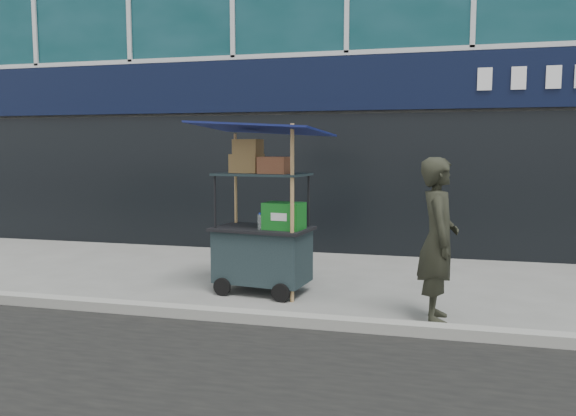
# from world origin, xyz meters

# --- Properties ---
(ground) EXTENTS (80.00, 80.00, 0.00)m
(ground) POSITION_xyz_m (0.00, 0.00, 0.00)
(ground) COLOR slate
(ground) RESTS_ON ground
(curb) EXTENTS (80.00, 0.18, 0.12)m
(curb) POSITION_xyz_m (0.00, -0.20, 0.06)
(curb) COLOR gray
(curb) RESTS_ON ground
(vendor_cart) EXTENTS (1.72, 1.33, 2.15)m
(vendor_cart) POSITION_xyz_m (-0.61, 1.02, 0.75)
(vendor_cart) COLOR black
(vendor_cart) RESTS_ON ground
(vendor_man) EXTENTS (0.44, 0.65, 1.73)m
(vendor_man) POSITION_xyz_m (1.49, 0.35, 0.86)
(vendor_man) COLOR black
(vendor_man) RESTS_ON ground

